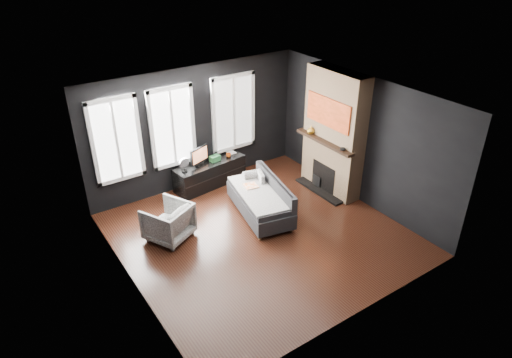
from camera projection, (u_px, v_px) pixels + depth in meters
floor at (260, 234)px, 8.75m from camera, size 5.00×5.00×0.00m
ceiling at (261, 100)px, 7.44m from camera, size 5.00×5.00×0.00m
wall_back at (195, 128)px, 9.90m from camera, size 5.00×0.02×2.70m
wall_left at (125, 217)px, 6.86m from camera, size 0.02×5.00×2.70m
wall_right at (361, 140)px, 9.32m from camera, size 0.02×5.00×2.70m
windows at (173, 85)px, 9.15m from camera, size 4.00×0.16×1.76m
fireplace at (334, 133)px, 9.65m from camera, size 0.70×1.62×2.70m
sofa at (260, 198)px, 9.19m from camera, size 1.24×1.93×0.77m
stripe_pillow at (261, 180)px, 9.50m from camera, size 0.18×0.33×0.32m
armchair at (168, 220)px, 8.48m from camera, size 0.99×0.97×0.78m
media_console at (210, 173)px, 10.30m from camera, size 1.72×0.72×0.57m
monitor at (199, 155)px, 9.93m from camera, size 0.54×0.30×0.48m
desk_fan at (184, 165)px, 9.69m from camera, size 0.26×0.26×0.33m
mug at (229, 155)px, 10.37m from camera, size 0.11×0.09×0.11m
book at (228, 149)px, 10.49m from camera, size 0.17×0.03×0.23m
storage_box at (215, 158)px, 10.19m from camera, size 0.25×0.18×0.12m
mantel_vase at (311, 130)px, 9.87m from camera, size 0.17×0.18×0.17m
mantel_clock at (343, 149)px, 9.18m from camera, size 0.12×0.12×0.04m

